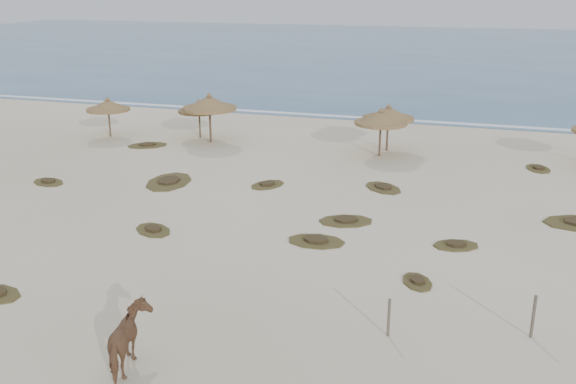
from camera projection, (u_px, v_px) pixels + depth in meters
The scene contains 22 objects.
ground at pixel (230, 269), 21.34m from camera, with size 160.00×160.00×0.00m, color beige.
ocean at pixel (434, 51), 89.37m from camera, with size 200.00×100.00×0.01m, color #2B5A83.
foam_line at pixel (371, 118), 44.92m from camera, with size 70.00×0.60×0.01m, color white.
palapa_0 at pixel (108, 106), 39.09m from camera, with size 3.22×3.22×2.47m.
palapa_1 at pixel (209, 104), 37.56m from camera, with size 3.95×3.95×2.99m.
palapa_2 at pixel (199, 108), 38.81m from camera, with size 3.04×3.04×2.40m.
palapa_3 at pixel (381, 118), 34.62m from camera, with size 3.16×3.16×2.69m.
palapa_4 at pixel (388, 114), 35.74m from camera, with size 3.34×3.34×2.70m.
horse at pixel (130, 340), 15.63m from camera, with size 0.84×1.85×1.56m, color brown.
fence_post_near at pixel (389, 318), 17.14m from camera, with size 0.08×0.08×1.10m, color brown.
fence_post_far at pixel (533, 317), 17.05m from camera, with size 0.09×0.09×1.24m, color brown.
scrub_1 at pixel (169, 181), 30.55m from camera, with size 2.37×3.31×0.16m.
scrub_2 at pixel (153, 230), 24.59m from camera, with size 2.11×1.94×0.16m.
scrub_3 at pixel (346, 221), 25.53m from camera, with size 2.53×2.10×0.16m.
scrub_4 at pixel (456, 245), 23.17m from camera, with size 1.97×1.66×0.16m.
scrub_6 at pixel (147, 145), 37.36m from camera, with size 2.72×2.49×0.16m.
scrub_7 at pixel (383, 188), 29.64m from camera, with size 2.43×2.44×0.16m.
scrub_8 at pixel (48, 182), 30.49m from camera, with size 2.05×1.69×0.16m.
scrub_9 at pixel (316, 241), 23.54m from camera, with size 2.23×1.52×0.16m.
scrub_10 at pixel (538, 168), 32.70m from camera, with size 1.52×1.96×0.16m.
scrub_12 at pixel (417, 281), 20.35m from camera, with size 1.38×1.63×0.16m.
scrub_13 at pixel (267, 185), 30.08m from camera, with size 1.89×2.17×0.16m.
Camera 1 is at (7.65, -18.02, 9.09)m, focal length 40.00 mm.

